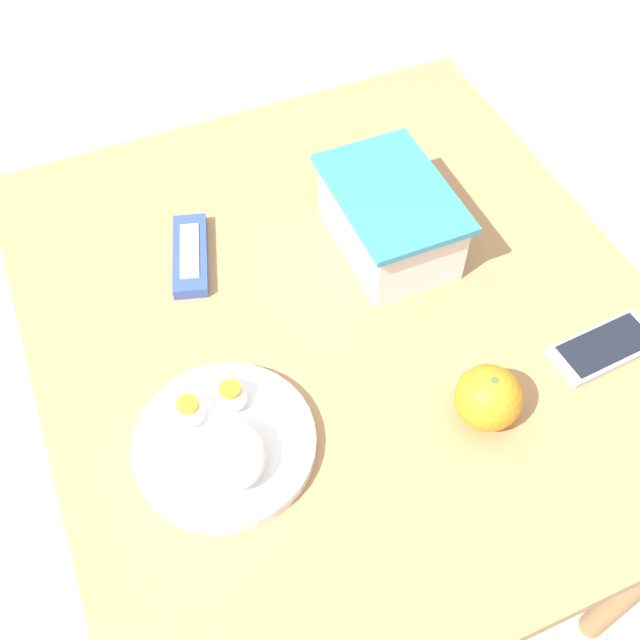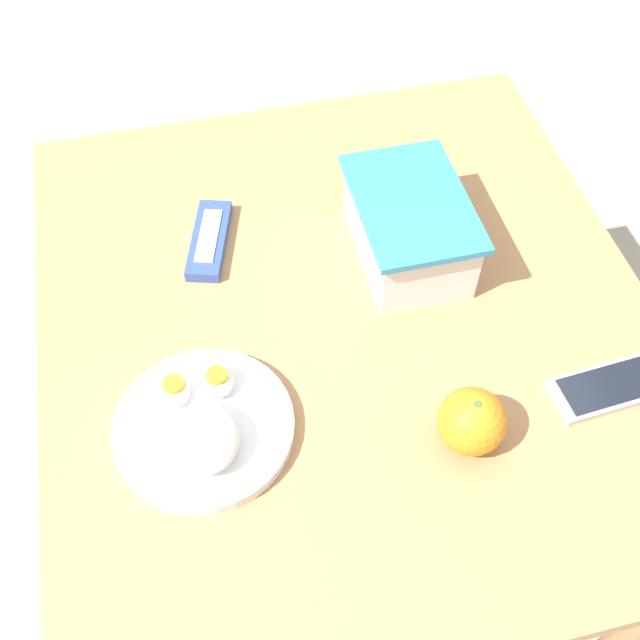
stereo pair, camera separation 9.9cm
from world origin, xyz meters
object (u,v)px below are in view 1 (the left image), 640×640
Objects in this scene: candy_bar at (190,255)px; cell_phone at (605,347)px; rice_plate at (225,443)px; orange_fruit at (488,398)px; food_container at (389,222)px.

cell_phone is at bearing 51.25° from candy_bar.
rice_plate reaches higher than cell_phone.
candy_bar reaches higher than cell_phone.
rice_plate reaches higher than candy_bar.
cell_phone is (-0.02, 0.20, -0.04)m from orange_fruit.
cell_phone is (0.06, 0.51, -0.01)m from rice_plate.
rice_plate is (0.23, -0.33, -0.03)m from food_container.
rice_plate is at bearing -104.38° from orange_fruit.
food_container is 1.46× the size of cell_phone.
orange_fruit is 0.53× the size of candy_bar.
candy_bar is (-0.08, -0.28, -0.04)m from food_container.
food_container is 0.31m from orange_fruit.
food_container is at bearing 124.63° from rice_plate.
rice_plate is at bearing -55.37° from food_container.
food_container reaches higher than cell_phone.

